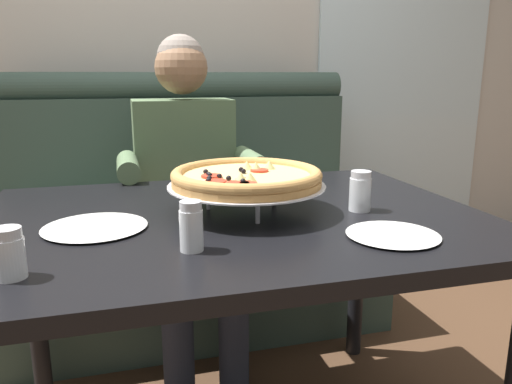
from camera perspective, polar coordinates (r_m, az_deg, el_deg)
name	(u,v)px	position (r m, az deg, el deg)	size (l,w,h in m)	color
back_wall_with_window	(168,20)	(2.80, -10.14, 18.99)	(6.00, 0.12, 2.80)	beige
window_panel	(407,25)	(3.19, 17.05, 17.94)	(1.10, 0.02, 2.80)	white
booth_bench	(189,233)	(2.33, -7.75, -4.67)	(1.67, 0.78, 1.13)	#384C42
dining_table	(235,243)	(1.36, -2.46, -5.90)	(1.33, 0.97, 0.75)	black
diner_main	(188,179)	(1.99, -7.89, 1.49)	(0.54, 0.64, 1.27)	#2D3342
pizza	(247,178)	(1.33, -1.10, 1.63)	(0.43, 0.43, 0.13)	silver
shaker_parmesan	(191,230)	(1.06, -7.48, -4.36)	(0.05, 0.05, 0.11)	white
shaker_oregano	(9,257)	(1.02, -26.63, -6.74)	(0.06, 0.06, 0.10)	white
shaker_pepper_flakes	(360,194)	(1.38, 11.93, -0.21)	(0.06, 0.06, 0.11)	white
plate_near_left	(393,232)	(1.19, 15.52, -4.51)	(0.22, 0.22, 0.02)	white
plate_near_right	(95,225)	(1.26, -18.12, -3.61)	(0.25, 0.25, 0.02)	white
patio_chair	(350,156)	(3.77, 10.79, 4.11)	(0.43, 0.43, 0.86)	black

